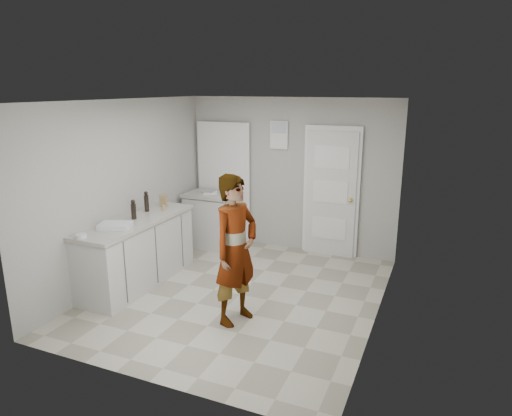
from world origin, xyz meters
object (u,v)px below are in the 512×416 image
at_px(baking_dish, 115,226).
at_px(egg_bowl, 81,236).
at_px(spice_jar, 164,208).
at_px(person, 236,250).
at_px(oil_cruet_b, 146,202).
at_px(oil_cruet_a, 133,210).
at_px(cake_mix_box, 163,201).

xyz_separation_m(baking_dish, egg_bowl, (-0.11, -0.47, -0.01)).
relative_size(spice_jar, egg_bowl, 0.62).
height_order(person, baking_dish, person).
bearing_deg(oil_cruet_b, person, -24.38).
relative_size(spice_jar, oil_cruet_a, 0.29).
bearing_deg(person, oil_cruet_a, 93.71).
bearing_deg(oil_cruet_a, person, -13.71).
distance_m(spice_jar, baking_dish, 0.96).
bearing_deg(person, oil_cruet_b, 83.04).
bearing_deg(cake_mix_box, spice_jar, -57.41).
bearing_deg(person, egg_bowl, 122.53).
distance_m(cake_mix_box, oil_cruet_b, 0.32).
xyz_separation_m(oil_cruet_b, baking_dish, (0.12, -0.82, -0.11)).
bearing_deg(egg_bowl, oil_cruet_a, 85.56).
bearing_deg(spice_jar, person, -30.64).
relative_size(cake_mix_box, spice_jar, 2.25).
bearing_deg(baking_dish, egg_bowl, -103.07).
height_order(oil_cruet_b, baking_dish, oil_cruet_b).
bearing_deg(spice_jar, cake_mix_box, 124.32).
relative_size(person, cake_mix_box, 9.65).
xyz_separation_m(oil_cruet_b, egg_bowl, (0.01, -1.30, -0.12)).
height_order(person, spice_jar, person).
distance_m(spice_jar, oil_cruet_b, 0.26).
distance_m(person, cake_mix_box, 2.06).
distance_m(cake_mix_box, spice_jar, 0.22).
bearing_deg(cake_mix_box, oil_cruet_a, -91.90).
height_order(cake_mix_box, baking_dish, cake_mix_box).
bearing_deg(oil_cruet_b, spice_jar, 34.38).
bearing_deg(cake_mix_box, oil_cruet_b, -105.97).
distance_m(spice_jar, oil_cruet_a, 0.55).
bearing_deg(baking_dish, oil_cruet_b, 98.01).
xyz_separation_m(spice_jar, egg_bowl, (-0.19, -1.43, -0.02)).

